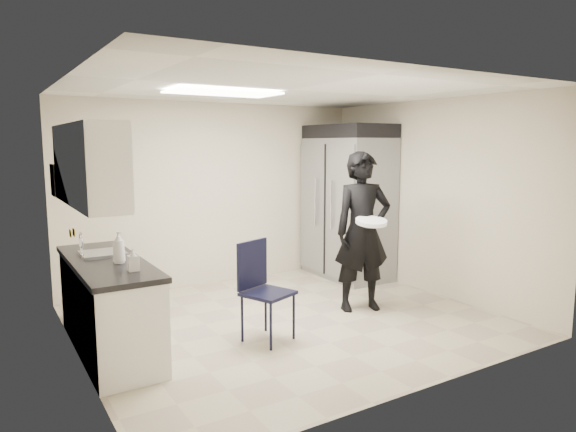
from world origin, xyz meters
TOP-DOWN VIEW (x-y plane):
  - floor at (0.00, 0.00)m, footprint 4.50×4.50m
  - ceiling at (0.00, 0.00)m, footprint 4.50×4.50m
  - back_wall at (0.00, 2.00)m, footprint 4.50×0.00m
  - left_wall at (-2.25, 0.00)m, footprint 0.00×4.00m
  - right_wall at (2.25, 0.00)m, footprint 0.00×4.00m
  - ceiling_panel at (-0.60, 0.40)m, footprint 1.20×0.60m
  - lower_counter at (-1.95, 0.20)m, footprint 0.60×1.90m
  - countertop at (-1.95, 0.20)m, footprint 0.64×1.95m
  - sink at (-1.93, 0.45)m, footprint 0.42×0.40m
  - faucet at (-2.13, 0.45)m, footprint 0.02×0.02m
  - upper_cabinets at (-2.08, 0.20)m, footprint 0.35×1.80m
  - towel_dispenser at (-2.14, 1.35)m, footprint 0.22×0.30m
  - notice_sticker_left at (-2.24, 0.10)m, footprint 0.00×0.12m
  - notice_sticker_right at (-2.24, 0.30)m, footprint 0.00×0.12m
  - commercial_fridge at (1.83, 1.27)m, footprint 0.80×1.35m
  - fridge_compressor at (1.83, 1.27)m, footprint 0.80×1.35m
  - folding_chair at (-0.50, -0.39)m, footprint 0.58×0.58m
  - man_tuxedo at (0.98, -0.10)m, footprint 0.81×0.66m
  - bucket_lid at (0.91, -0.34)m, footprint 0.45×0.45m
  - soap_bottle_a at (-1.88, -0.01)m, footprint 0.15×0.15m
  - soap_bottle_b at (-1.84, -0.38)m, footprint 0.10×0.10m

SIDE VIEW (x-z plane):
  - floor at x=0.00m, z-range 0.00..0.00m
  - lower_counter at x=-1.95m, z-range 0.00..0.86m
  - folding_chair at x=-0.50m, z-range 0.00..1.00m
  - sink at x=-1.93m, z-range 0.80..0.94m
  - countertop at x=-1.95m, z-range 0.86..0.91m
  - man_tuxedo at x=0.98m, z-range 0.00..1.93m
  - soap_bottle_b at x=-1.84m, z-range 0.91..1.12m
  - faucet at x=-2.13m, z-range 0.90..1.14m
  - commercial_fridge at x=1.83m, z-range 0.00..2.10m
  - soap_bottle_a at x=-1.88m, z-range 0.91..1.21m
  - bucket_lid at x=0.91m, z-range 1.10..1.15m
  - notice_sticker_right at x=-2.24m, z-range 1.15..1.21m
  - notice_sticker_left at x=-2.24m, z-range 1.19..1.25m
  - back_wall at x=0.00m, z-range -0.95..3.55m
  - left_wall at x=-2.25m, z-range -0.70..3.30m
  - right_wall at x=2.25m, z-range -0.70..3.30m
  - towel_dispenser at x=-2.14m, z-range 1.45..1.80m
  - upper_cabinets at x=-2.08m, z-range 1.45..2.20m
  - fridge_compressor at x=1.83m, z-range 2.10..2.30m
  - ceiling_panel at x=-0.60m, z-range 2.56..2.58m
  - ceiling at x=0.00m, z-range 2.60..2.60m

